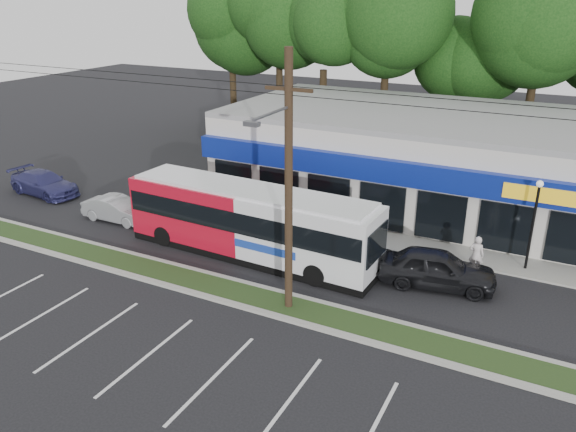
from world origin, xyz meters
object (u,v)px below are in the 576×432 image
at_px(utility_pole, 284,178).
at_px(pedestrian_b, 332,227).
at_px(metrobus, 250,220).
at_px(car_blue, 44,183).
at_px(lamp_post, 534,215).
at_px(pedestrian_a, 476,255).
at_px(car_dark, 437,268).
at_px(car_silver, 117,209).

distance_m(utility_pole, pedestrian_b, 8.25).
distance_m(metrobus, car_blue, 15.87).
bearing_deg(lamp_post, pedestrian_a, -146.49).
xyz_separation_m(car_dark, car_blue, (-24.30, 0.58, -0.11)).
relative_size(metrobus, car_silver, 3.12).
distance_m(utility_pole, car_dark, 8.13).
xyz_separation_m(lamp_post, metrobus, (-11.80, -4.30, -0.89)).
distance_m(car_dark, pedestrian_a, 2.34).
bearing_deg(metrobus, pedestrian_a, 19.07).
xyz_separation_m(lamp_post, pedestrian_b, (-9.00, -1.10, -1.89)).
xyz_separation_m(metrobus, pedestrian_b, (2.80, 3.20, -1.01)).
relative_size(lamp_post, car_blue, 0.86).
xyz_separation_m(car_silver, pedestrian_a, (18.48, 2.60, 0.22)).
xyz_separation_m(lamp_post, car_dark, (-3.26, -3.30, -1.84)).
bearing_deg(car_dark, pedestrian_b, 58.76).
bearing_deg(car_blue, lamp_post, -78.68).
distance_m(utility_pole, car_silver, 13.78).
distance_m(metrobus, pedestrian_a, 10.28).
height_order(car_dark, car_blue, car_dark).
bearing_deg(utility_pole, metrobus, 135.44).
bearing_deg(lamp_post, car_dark, -134.65).
bearing_deg(pedestrian_a, lamp_post, -146.00).
relative_size(pedestrian_a, pedestrian_b, 1.14).
bearing_deg(utility_pole, car_silver, 162.23).
bearing_deg(car_dark, car_silver, 81.82).
distance_m(utility_pole, pedestrian_a, 10.07).
distance_m(car_blue, pedestrian_b, 18.63).
bearing_deg(utility_pole, car_dark, 42.98).
height_order(utility_pole, car_silver, utility_pole).
xyz_separation_m(metrobus, car_dark, (8.54, 1.00, -0.95)).
relative_size(car_blue, pedestrian_a, 2.78).
bearing_deg(car_blue, pedestrian_b, -79.32).
bearing_deg(lamp_post, car_silver, -169.15).
height_order(utility_pole, lamp_post, utility_pole).
bearing_deg(car_blue, car_dark, -85.68).
bearing_deg(car_blue, pedestrian_a, -81.19).
bearing_deg(pedestrian_b, car_silver, 11.67).
height_order(pedestrian_a, pedestrian_b, pedestrian_a).
bearing_deg(pedestrian_b, car_blue, 2.82).
relative_size(utility_pole, pedestrian_a, 28.15).
bearing_deg(pedestrian_a, metrobus, 17.38).
distance_m(metrobus, car_silver, 8.76).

